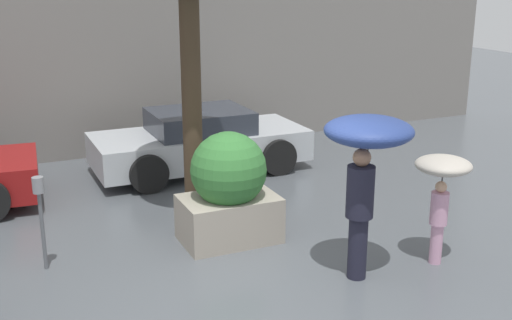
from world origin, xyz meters
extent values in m
plane|color=#51565B|center=(0.00, 0.00, 0.00)|extent=(40.00, 40.00, 0.00)
cube|color=gray|center=(0.00, 6.50, 3.00)|extent=(18.00, 0.30, 6.00)
cube|color=#9E9384|center=(0.34, 1.40, 0.32)|extent=(1.31, 0.85, 0.64)
sphere|color=#337033|center=(0.34, 1.40, 1.03)|extent=(1.04, 1.04, 1.04)
cylinder|color=#1E1E2D|center=(1.34, -0.28, 0.40)|extent=(0.23, 0.23, 0.79)
cylinder|color=#1E1E2D|center=(1.34, -0.28, 1.11)|extent=(0.33, 0.33, 0.63)
sphere|color=#997056|center=(1.34, -0.28, 1.53)|extent=(0.21, 0.21, 0.21)
cylinder|color=#4C4C51|center=(1.47, -0.21, 1.48)|extent=(0.02, 0.02, 0.68)
ellipsoid|color=navy|center=(1.47, -0.21, 1.82)|extent=(1.05, 1.05, 0.34)
cylinder|color=#D199B7|center=(2.48, -0.36, 0.27)|extent=(0.16, 0.16, 0.53)
cylinder|color=#D199B7|center=(2.48, -0.36, 0.75)|extent=(0.22, 0.22, 0.42)
sphere|color=tan|center=(2.48, -0.36, 1.03)|extent=(0.14, 0.14, 0.14)
cylinder|color=#4C4C51|center=(2.55, -0.28, 1.02)|extent=(0.02, 0.02, 0.52)
ellipsoid|color=beige|center=(2.55, -0.28, 1.28)|extent=(0.70, 0.70, 0.22)
cube|color=#B7BCC1|center=(1.08, 4.64, 0.46)|extent=(3.92, 1.67, 0.56)
cube|color=#2D333D|center=(1.08, 4.64, 0.95)|extent=(1.76, 1.42, 0.41)
cylinder|color=black|center=(-0.14, 3.82, 0.33)|extent=(0.67, 0.22, 0.67)
cylinder|color=black|center=(-0.14, 5.48, 0.33)|extent=(0.67, 0.22, 0.67)
cylinder|color=black|center=(2.29, 3.81, 0.33)|extent=(0.67, 0.22, 0.67)
cylinder|color=black|center=(2.29, 5.47, 0.33)|extent=(0.67, 0.22, 0.67)
cylinder|color=#423323|center=(0.23, 2.52, 1.78)|extent=(0.29, 0.29, 3.56)
cylinder|color=#595B60|center=(-2.09, 1.53, 0.51)|extent=(0.05, 0.05, 1.01)
cylinder|color=gray|center=(-2.09, 1.53, 1.11)|extent=(0.14, 0.14, 0.20)
camera|label=1|loc=(-2.72, -6.26, 3.61)|focal=45.00mm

